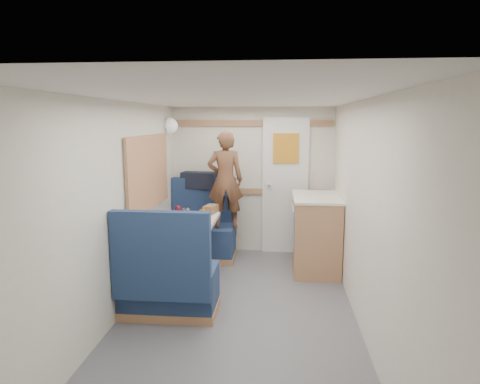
# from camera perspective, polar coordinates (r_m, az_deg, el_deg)

# --- Properties ---
(floor) EXTENTS (4.50, 4.50, 0.00)m
(floor) POSITION_cam_1_polar(r_m,az_deg,el_deg) (4.04, -0.56, -17.27)
(floor) COLOR #515156
(floor) RESTS_ON ground
(ceiling) EXTENTS (4.50, 4.50, 0.00)m
(ceiling) POSITION_cam_1_polar(r_m,az_deg,el_deg) (3.61, -0.62, 12.39)
(ceiling) COLOR silver
(ceiling) RESTS_ON wall_back
(wall_back) EXTENTS (2.20, 0.02, 2.00)m
(wall_back) POSITION_cam_1_polar(r_m,az_deg,el_deg) (5.90, 1.68, 1.55)
(wall_back) COLOR silver
(wall_back) RESTS_ON floor
(wall_left) EXTENTS (0.02, 4.50, 2.00)m
(wall_left) POSITION_cam_1_polar(r_m,az_deg,el_deg) (3.96, -16.64, -2.82)
(wall_left) COLOR silver
(wall_left) RESTS_ON floor
(wall_right) EXTENTS (0.02, 4.50, 2.00)m
(wall_right) POSITION_cam_1_polar(r_m,az_deg,el_deg) (3.75, 16.42, -3.51)
(wall_right) COLOR silver
(wall_right) RESTS_ON floor
(oak_trim_low) EXTENTS (2.15, 0.02, 0.08)m
(oak_trim_low) POSITION_cam_1_polar(r_m,az_deg,el_deg) (5.91, 1.66, 0.08)
(oak_trim_low) COLOR #A36C49
(oak_trim_low) RESTS_ON wall_back
(oak_trim_high) EXTENTS (2.15, 0.02, 0.08)m
(oak_trim_high) POSITION_cam_1_polar(r_m,az_deg,el_deg) (5.83, 1.71, 9.14)
(oak_trim_high) COLOR #A36C49
(oak_trim_high) RESTS_ON wall_back
(side_window) EXTENTS (0.04, 1.30, 0.72)m
(side_window) POSITION_cam_1_polar(r_m,az_deg,el_deg) (4.84, -12.16, 2.56)
(side_window) COLOR #A5B499
(side_window) RESTS_ON wall_left
(rear_door) EXTENTS (0.62, 0.12, 1.86)m
(rear_door) POSITION_cam_1_polar(r_m,az_deg,el_deg) (5.86, 6.05, 1.17)
(rear_door) COLOR white
(rear_door) RESTS_ON wall_back
(dinette_table) EXTENTS (0.62, 0.92, 0.72)m
(dinette_table) POSITION_cam_1_polar(r_m,az_deg,el_deg) (4.86, -7.02, -5.48)
(dinette_table) COLOR white
(dinette_table) RESTS_ON floor
(bench_far) EXTENTS (0.90, 0.59, 1.05)m
(bench_far) POSITION_cam_1_polar(r_m,az_deg,el_deg) (5.75, -5.12, -5.83)
(bench_far) COLOR #17294A
(bench_far) RESTS_ON floor
(bench_near) EXTENTS (0.90, 0.59, 1.05)m
(bench_near) POSITION_cam_1_polar(r_m,az_deg,el_deg) (4.15, -9.54, -12.11)
(bench_near) COLOR #17294A
(bench_near) RESTS_ON floor
(ledge) EXTENTS (0.90, 0.14, 0.04)m
(ledge) POSITION_cam_1_polar(r_m,az_deg,el_deg) (5.87, -4.75, 0.29)
(ledge) COLOR #A36C49
(ledge) RESTS_ON bench_far
(dome_light) EXTENTS (0.20, 0.20, 0.20)m
(dome_light) POSITION_cam_1_polar(r_m,az_deg,el_deg) (5.61, -9.33, 8.70)
(dome_light) COLOR white
(dome_light) RESTS_ON wall_left
(galley_counter) EXTENTS (0.57, 0.92, 0.92)m
(galley_counter) POSITION_cam_1_polar(r_m,az_deg,el_deg) (5.33, 10.00, -5.33)
(galley_counter) COLOR #A36C49
(galley_counter) RESTS_ON floor
(person) EXTENTS (0.49, 0.35, 1.24)m
(person) POSITION_cam_1_polar(r_m,az_deg,el_deg) (5.44, -1.98, 1.62)
(person) COLOR brown
(person) RESTS_ON bench_far
(duffel_bag) EXTENTS (0.49, 0.28, 0.22)m
(duffel_bag) POSITION_cam_1_polar(r_m,az_deg,el_deg) (5.86, -5.48, 1.57)
(duffel_bag) COLOR black
(duffel_bag) RESTS_ON ledge
(tray) EXTENTS (0.31, 0.39, 0.02)m
(tray) POSITION_cam_1_polar(r_m,az_deg,el_deg) (4.59, -7.03, -4.27)
(tray) COLOR white
(tray) RESTS_ON dinette_table
(orange_fruit) EXTENTS (0.08, 0.08, 0.08)m
(orange_fruit) POSITION_cam_1_polar(r_m,az_deg,el_deg) (4.64, -4.69, -3.49)
(orange_fruit) COLOR orange
(orange_fruit) RESTS_ON tray
(cheese_block) EXTENTS (0.11, 0.08, 0.03)m
(cheese_block) POSITION_cam_1_polar(r_m,az_deg,el_deg) (4.49, -6.84, -4.27)
(cheese_block) COLOR #E3C983
(cheese_block) RESTS_ON tray
(wine_glass) EXTENTS (0.08, 0.08, 0.17)m
(wine_glass) POSITION_cam_1_polar(r_m,az_deg,el_deg) (4.80, -8.28, -2.30)
(wine_glass) COLOR white
(wine_glass) RESTS_ON dinette_table
(tumbler_left) EXTENTS (0.07, 0.07, 0.11)m
(tumbler_left) POSITION_cam_1_polar(r_m,az_deg,el_deg) (4.60, -9.18, -3.75)
(tumbler_left) COLOR white
(tumbler_left) RESTS_ON dinette_table
(tumbler_mid) EXTENTS (0.07, 0.07, 0.12)m
(tumbler_mid) POSITION_cam_1_polar(r_m,az_deg,el_deg) (4.95, -7.21, -2.69)
(tumbler_mid) COLOR white
(tumbler_mid) RESTS_ON dinette_table
(tumbler_right) EXTENTS (0.07, 0.07, 0.11)m
(tumbler_right) POSITION_cam_1_polar(r_m,az_deg,el_deg) (4.95, -7.06, -2.72)
(tumbler_right) COLOR white
(tumbler_right) RESTS_ON dinette_table
(beer_glass) EXTENTS (0.06, 0.06, 0.10)m
(beer_glass) POSITION_cam_1_polar(r_m,az_deg,el_deg) (4.89, -5.07, -2.92)
(beer_glass) COLOR #914C15
(beer_glass) RESTS_ON dinette_table
(pepper_grinder) EXTENTS (0.04, 0.04, 0.09)m
(pepper_grinder) POSITION_cam_1_polar(r_m,az_deg,el_deg) (4.70, -6.28, -3.49)
(pepper_grinder) COLOR black
(pepper_grinder) RESTS_ON dinette_table
(bread_loaf) EXTENTS (0.17, 0.25, 0.10)m
(bread_loaf) POSITION_cam_1_polar(r_m,az_deg,el_deg) (5.14, -3.95, -2.31)
(bread_loaf) COLOR brown
(bread_loaf) RESTS_ON dinette_table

